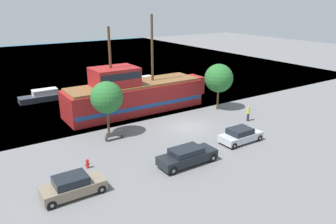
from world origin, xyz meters
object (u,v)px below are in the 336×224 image
at_px(pirate_ship, 134,94).
at_px(parked_car_curb_mid, 240,135).
at_px(parked_car_curb_rear, 73,186).
at_px(moored_boat_dockside, 49,96).
at_px(pedestrian_walking_near, 248,113).
at_px(bench_promenade_east, 114,135).
at_px(parked_car_curb_front, 187,156).
at_px(fire_hydrant, 87,163).
at_px(moored_boat_outer, 147,84).

distance_m(pirate_ship, parked_car_curb_mid, 13.97).
relative_size(parked_car_curb_mid, parked_car_curb_rear, 0.99).
distance_m(moored_boat_dockside, pedestrian_walking_near, 25.51).
bearing_deg(bench_promenade_east, parked_car_curb_front, -70.43).
height_order(pirate_ship, fire_hydrant, pirate_ship).
height_order(pirate_ship, parked_car_curb_front, pirate_ship).
bearing_deg(fire_hydrant, parked_car_curb_front, -28.85).
distance_m(pirate_ship, moored_boat_dockside, 12.61).
relative_size(parked_car_curb_front, parked_car_curb_mid, 1.20).
bearing_deg(parked_car_curb_rear, bench_promenade_east, 48.59).
xyz_separation_m(parked_car_curb_mid, fire_hydrant, (-13.41, 2.91, -0.26)).
bearing_deg(fire_hydrant, moored_boat_dockside, 83.24).
xyz_separation_m(moored_boat_dockside, pedestrian_walking_near, (15.71, -20.10, 0.31)).
distance_m(pirate_ship, fire_hydrant, 14.26).
distance_m(parked_car_curb_mid, fire_hydrant, 13.72).
distance_m(moored_boat_outer, parked_car_curb_rear, 28.45).
distance_m(parked_car_curb_mid, bench_promenade_east, 11.58).
height_order(moored_boat_dockside, parked_car_curb_front, moored_boat_dockside).
relative_size(pirate_ship, fire_hydrant, 22.86).
xyz_separation_m(parked_car_curb_rear, pedestrian_walking_near, (20.30, 3.78, 0.16)).
bearing_deg(pirate_ship, pedestrian_walking_near, -48.64).
distance_m(moored_boat_outer, pedestrian_walking_near, 18.16).
xyz_separation_m(moored_boat_outer, parked_car_curb_rear, (-18.25, -21.82, 0.03)).
relative_size(moored_boat_outer, parked_car_curb_rear, 1.34).
xyz_separation_m(moored_boat_outer, fire_hydrant, (-16.12, -18.71, -0.27)).
height_order(pirate_ship, moored_boat_outer, pirate_ship).
distance_m(bench_promenade_east, pedestrian_walking_near, 14.49).
relative_size(moored_boat_outer, fire_hydrant, 7.16).
xyz_separation_m(bench_promenade_east, pedestrian_walking_near, (14.12, -3.24, 0.42)).
xyz_separation_m(moored_boat_dockside, parked_car_curb_front, (4.31, -24.50, 0.18)).
bearing_deg(parked_car_curb_rear, parked_car_curb_mid, 0.72).
bearing_deg(pirate_ship, moored_boat_outer, 51.55).
bearing_deg(parked_car_curb_mid, parked_car_curb_rear, -179.28).
bearing_deg(moored_boat_dockside, moored_boat_outer, -8.56).
bearing_deg(pedestrian_walking_near, moored_boat_dockside, 128.00).
distance_m(moored_boat_dockside, parked_car_curb_rear, 24.32).
bearing_deg(parked_car_curb_mid, moored_boat_outer, 82.85).
height_order(moored_boat_dockside, pedestrian_walking_near, pedestrian_walking_near).
bearing_deg(parked_car_curb_front, pirate_ship, 78.86).
bearing_deg(moored_boat_dockside, bench_promenade_east, -84.61).
distance_m(parked_car_curb_rear, bench_promenade_east, 9.35).
distance_m(parked_car_curb_mid, parked_car_curb_rear, 15.54).
bearing_deg(pirate_ship, parked_car_curb_mid, -73.93).
distance_m(pirate_ship, parked_car_curb_rear, 17.95).
distance_m(pirate_ship, pedestrian_walking_near, 13.08).
bearing_deg(fire_hydrant, parked_car_curb_mid, -12.25).
distance_m(moored_boat_dockside, parked_car_curb_mid, 26.09).
relative_size(parked_car_curb_rear, fire_hydrant, 5.36).
bearing_deg(bench_promenade_east, parked_car_curb_mid, -36.08).
xyz_separation_m(parked_car_curb_mid, bench_promenade_east, (-9.35, 6.82, -0.23)).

